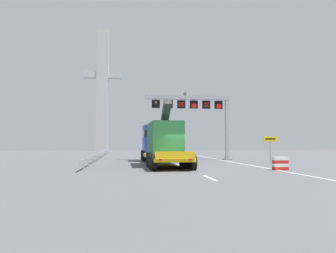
% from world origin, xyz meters
% --- Properties ---
extents(ground, '(112.00, 112.00, 0.00)m').
position_xyz_m(ground, '(0.00, 0.00, 0.00)').
color(ground, '#5B5B60').
extents(lane_markings, '(0.20, 54.16, 0.01)m').
position_xyz_m(lane_markings, '(0.33, 19.78, 0.01)').
color(lane_markings, silver).
rests_on(lane_markings, ground).
extents(edge_line_right, '(0.20, 63.00, 0.01)m').
position_xyz_m(edge_line_right, '(6.20, 12.00, 0.01)').
color(edge_line_right, silver).
rests_on(edge_line_right, ground).
extents(overhead_lane_gantry, '(9.66, 0.90, 7.42)m').
position_xyz_m(overhead_lane_gantry, '(3.94, 11.83, 5.67)').
color(overhead_lane_gantry, '#9EA0A5').
rests_on(overhead_lane_gantry, ground).
extents(heavy_haul_truck_yellow, '(3.06, 14.08, 5.30)m').
position_xyz_m(heavy_haul_truck_yellow, '(-0.98, 5.89, 1.99)').
color(heavy_haul_truck_yellow, yellow).
rests_on(heavy_haul_truck_yellow, ground).
extents(exit_sign_yellow, '(1.38, 0.15, 2.47)m').
position_xyz_m(exit_sign_yellow, '(9.30, 5.54, 1.85)').
color(exit_sign_yellow, '#9EA0A5').
rests_on(exit_sign_yellow, ground).
extents(crash_barrier_striped, '(1.03, 0.57, 0.90)m').
position_xyz_m(crash_barrier_striped, '(6.51, -1.80, 0.45)').
color(crash_barrier_striped, red).
rests_on(crash_barrier_striped, ground).
extents(guardrail_left, '(0.13, 35.25, 0.76)m').
position_xyz_m(guardrail_left, '(-6.99, 15.63, 0.56)').
color(guardrail_left, '#999EA3').
rests_on(guardrail_left, ground).
extents(bridge_pylon_distant, '(9.00, 2.00, 29.27)m').
position_xyz_m(bridge_pylon_distant, '(-9.60, 55.30, 15.02)').
color(bridge_pylon_distant, '#B7B7B2').
rests_on(bridge_pylon_distant, ground).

